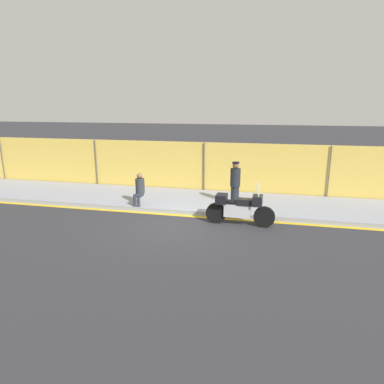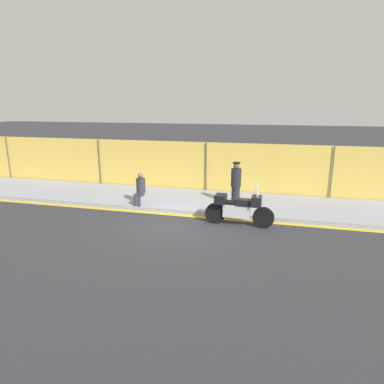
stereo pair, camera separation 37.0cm
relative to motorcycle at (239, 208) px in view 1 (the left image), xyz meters
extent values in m
plane|color=#2D2D33|center=(-1.97, -0.57, -0.60)|extent=(120.00, 120.00, 0.00)
cube|color=#8E93A3|center=(-1.97, 2.26, -0.52)|extent=(39.88, 3.31, 0.17)
cube|color=gold|center=(-1.97, 0.52, -0.60)|extent=(39.88, 0.18, 0.01)
cube|color=gold|center=(-1.97, 4.01, 0.57)|extent=(37.88, 0.08, 2.35)
cylinder|color=#4C4C51|center=(-12.70, 3.91, 0.57)|extent=(0.05, 0.05, 2.35)
cylinder|color=#4C4C51|center=(-7.34, 3.91, 0.57)|extent=(0.05, 0.05, 2.35)
cylinder|color=#4C4C51|center=(-1.97, 3.91, 0.57)|extent=(0.05, 0.05, 2.35)
cylinder|color=#4C4C51|center=(3.40, 3.91, 0.57)|extent=(0.05, 0.05, 2.35)
cylinder|color=black|center=(0.84, -0.03, -0.25)|extent=(0.72, 0.17, 0.71)
cylinder|color=black|center=(-0.80, 0.03, -0.25)|extent=(0.72, 0.17, 0.71)
cube|color=silver|center=(-0.06, 0.00, -0.09)|extent=(0.91, 0.31, 0.45)
cube|color=black|center=(0.17, -0.01, 0.22)|extent=(0.53, 0.33, 0.22)
cube|color=black|center=(-0.16, 0.01, 0.18)|extent=(0.61, 0.30, 0.10)
cube|color=black|center=(0.60, -0.02, 0.30)|extent=(0.34, 0.49, 0.34)
cube|color=silver|center=(0.60, -0.02, 0.68)|extent=(0.12, 0.42, 0.42)
cube|color=black|center=(-0.62, 0.02, 0.28)|extent=(0.38, 0.52, 0.30)
cylinder|color=#1E2328|center=(-0.35, 1.94, -0.08)|extent=(0.32, 0.32, 0.71)
cylinder|color=#1E2328|center=(-0.35, 1.94, 0.64)|extent=(0.40, 0.40, 0.71)
sphere|color=brown|center=(-0.35, 1.94, 1.12)|extent=(0.25, 0.25, 0.25)
cylinder|color=black|center=(-0.35, 1.94, 1.22)|extent=(0.28, 0.28, 0.06)
cylinder|color=#2D3342|center=(-4.07, 0.71, -0.23)|extent=(0.11, 0.11, 0.40)
cylinder|color=#2D3342|center=(-3.91, 0.71, -0.23)|extent=(0.11, 0.11, 0.40)
cube|color=#2D3342|center=(-3.99, 0.91, -0.03)|extent=(0.30, 0.40, 0.10)
cylinder|color=#2D3338|center=(-3.99, 1.11, 0.31)|extent=(0.36, 0.36, 0.57)
sphere|color=brown|center=(-3.99, 1.11, 0.70)|extent=(0.22, 0.22, 0.22)
camera|label=1|loc=(0.89, -11.16, 3.42)|focal=32.00mm
camera|label=2|loc=(1.25, -11.08, 3.42)|focal=32.00mm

